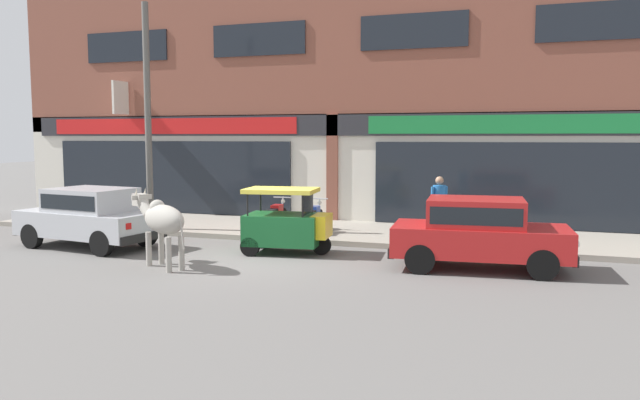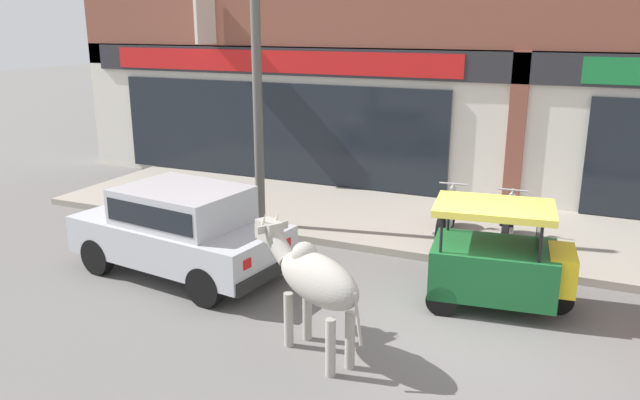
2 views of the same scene
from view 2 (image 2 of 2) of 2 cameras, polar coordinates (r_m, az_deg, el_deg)
ground_plane at (r=8.75m, az=11.71°, el=-11.29°), size 90.00×90.00×0.00m
sidewalk at (r=12.42m, az=15.82°, el=-2.92°), size 19.00×3.69×0.14m
cow at (r=7.52m, az=-0.62°, el=-7.13°), size 1.93×1.30×1.61m
car_0 at (r=10.21m, az=-12.60°, el=-2.37°), size 3.75×2.05×1.46m
auto_rickshaw at (r=9.24m, az=16.07°, el=-5.58°), size 2.06×1.36×1.52m
motorcycle_0 at (r=11.68m, az=11.49°, el=-1.47°), size 0.52×1.81×0.88m
motorcycle_1 at (r=11.49m, az=16.80°, el=-2.13°), size 0.52×1.81×0.88m
utility_pole at (r=11.70m, az=-5.81°, el=12.38°), size 0.18×0.18×6.21m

